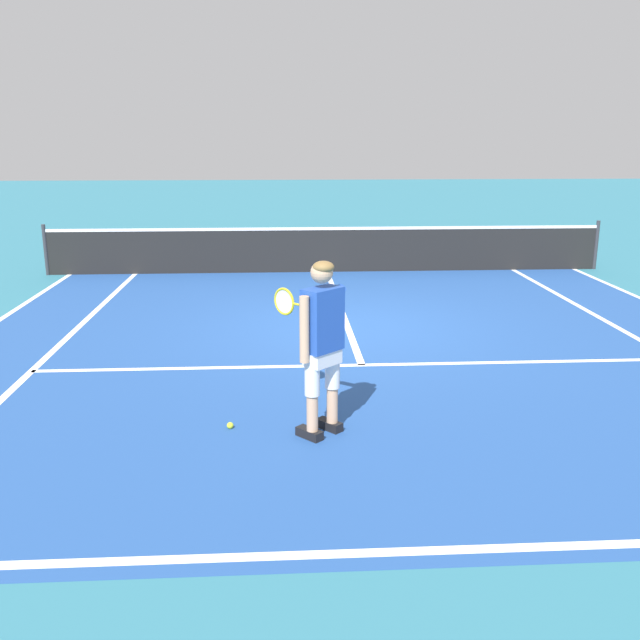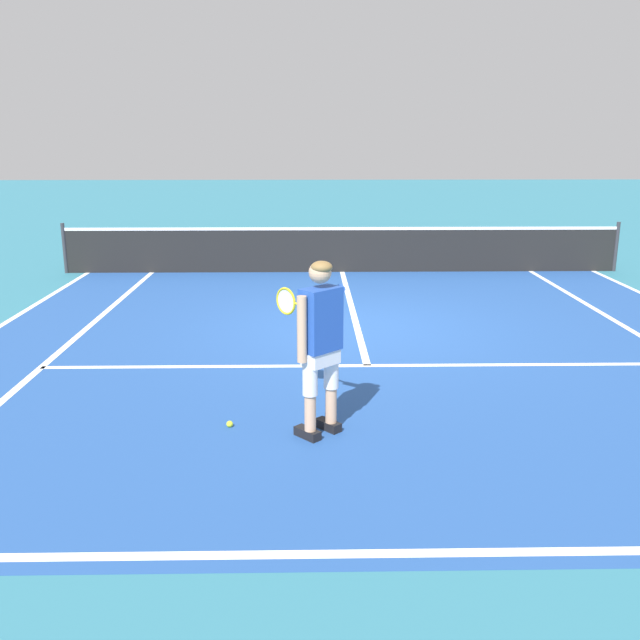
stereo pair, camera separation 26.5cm
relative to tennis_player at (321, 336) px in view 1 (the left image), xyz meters
The scene contains 10 objects.
ground_plane 4.09m from the tennis_player, 80.65° to the left, with size 80.00×80.00×0.00m, color teal.
court_inner_surface 3.43m from the tennis_player, 78.67° to the left, with size 10.98×10.89×0.00m, color #234C93.
line_baseline 2.34m from the tennis_player, 72.31° to the right, with size 10.98×0.10×0.01m, color white.
line_service 2.38m from the tennis_player, 72.67° to the left, with size 8.23×0.10×0.01m, color white.
line_centre_service 5.40m from the tennis_player, 83.01° to the left, with size 0.10×6.40×0.01m, color white.
line_singles_left 4.84m from the tennis_player, 137.11° to the left, with size 0.10×10.49×0.01m, color white.
line_singles_right 5.83m from the tennis_player, 34.09° to the left, with size 0.10×10.49×0.01m, color white.
tennis_net 8.51m from the tennis_player, 85.64° to the left, with size 11.96×0.08×1.07m.
tennis_player is the anchor object (origin of this frame).
tennis_ball_near_feet 1.32m from the tennis_player, 168.95° to the left, with size 0.07×0.07×0.07m, color #CCE02D.
Camera 1 is at (-1.02, -10.12, 2.78)m, focal length 38.63 mm.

